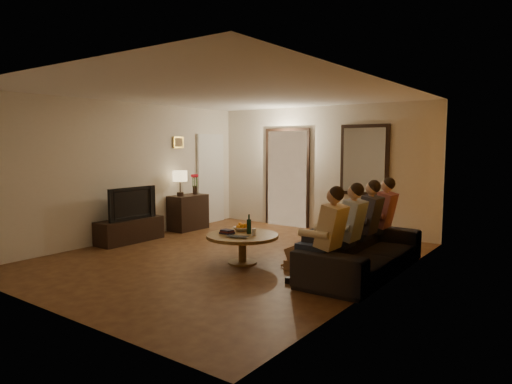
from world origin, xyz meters
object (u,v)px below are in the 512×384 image
Objects in this scene: table_lamp at (180,183)px; person_b at (348,234)px; person_a at (327,242)px; dresser at (188,212)px; tv_stand at (130,230)px; person_d at (380,222)px; wine_bottle at (249,224)px; tv at (129,203)px; sofa at (363,249)px; laptop at (236,237)px; dog at (301,252)px; person_c at (365,228)px; bowl at (242,229)px; coffee_table at (242,249)px.

table_lamp is 0.45× the size of person_b.
dresser is at bearing 156.41° from person_a.
person_d is at bearing 19.21° from tv_stand.
wine_bottle reaches higher than tv_stand.
wine_bottle is (2.70, 0.11, -0.12)m from tv.
table_lamp is at bearing 79.51° from sofa.
table_lamp is at bearing 156.02° from wine_bottle.
dresser is 0.69× the size of person_b.
laptop is at bearing 116.98° from sofa.
tv_stand is at bearing 160.62° from laptop.
laptop is (-0.85, -0.42, 0.18)m from dog.
tv_stand is 4.17× the size of wine_bottle.
person_a is at bearing -90.00° from person_c.
person_a reaches higher than sofa.
person_b is 1.78m from bowl.
laptop is at bearing -130.63° from person_d.
bowl is (-1.13, 0.08, 0.20)m from dog.
dog is at bearing -3.83° from bowl.
person_a is 4.63× the size of bowl.
bowl is (-1.78, -0.65, -0.12)m from person_c.
table_lamp is at bearing -177.74° from person_d.
sofa is at bearing 33.41° from dog.
person_b is 0.73m from dog.
person_a is at bearing -15.67° from wine_bottle.
coffee_table is (-1.70, -0.57, -0.13)m from sofa.
coffee_table is (2.65, -1.52, -0.14)m from dresser.
person_a is at bearing -32.47° from dog.
person_c is (4.24, 0.88, 0.38)m from tv_stand.
tv is at bearing -174.61° from bowl.
dog is at bearing 8.63° from coffee_table.
sofa is 2.01× the size of person_d.
tv is 3.63m from dog.
wine_bottle is 0.94× the size of laptop.
dresser reaches higher than dog.
sofa reaches higher than dog.
person_c reaches higher than laptop.
dog is at bearing -131.91° from person_c.
tv is 0.95× the size of coffee_table.
bowl is (-1.78, 0.55, -0.12)m from person_a.
laptop is (0.28, -0.50, -0.02)m from bowl.
table_lamp is 0.22× the size of sofa.
table_lamp is 4.45m from sofa.
dresser reaches higher than tv_stand.
table_lamp is 3.21m from laptop.
tv_stand is 4.38m from sofa.
person_a is 1.00× the size of person_c.
person_d is (4.24, -0.05, 0.23)m from dresser.
tv_stand is at bearing 96.67° from sofa.
wine_bottle is (2.70, -1.42, 0.24)m from dresser.
sofa is 2.01× the size of person_c.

